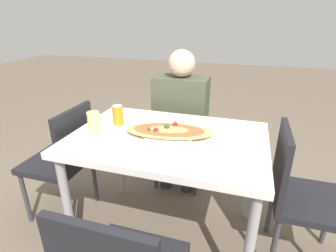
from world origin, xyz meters
TOP-DOWN VIEW (x-y plane):
  - ground_plane at (0.00, 0.00)m, footprint 14.00×14.00m
  - dining_table at (0.00, 0.00)m, footprint 1.11×0.76m
  - chair_far_seated at (-0.08, 0.71)m, footprint 0.40×0.40m
  - chair_side_left at (-0.75, -0.01)m, footprint 0.40×0.40m
  - chair_side_right at (0.75, 0.06)m, footprint 0.40×0.40m
  - person_seated at (-0.08, 0.60)m, footprint 0.42×0.26m
  - pizza_main at (-0.00, 0.02)m, footprint 0.54×0.31m
  - soda_can at (-0.35, 0.08)m, footprint 0.07×0.07m
  - drink_glass at (-0.42, -0.09)m, footprint 0.07×0.07m

SIDE VIEW (x-z plane):
  - ground_plane at x=0.00m, z-range 0.00..0.00m
  - chair_far_seated at x=-0.08m, z-range 0.06..0.90m
  - chair_side_left at x=-0.75m, z-range 0.06..0.90m
  - chair_side_right at x=0.75m, z-range 0.06..0.90m
  - dining_table at x=0.00m, z-range 0.29..1.02m
  - person_seated at x=-0.08m, z-range 0.10..1.25m
  - pizza_main at x=0.00m, z-range 0.73..0.79m
  - soda_can at x=-0.35m, z-range 0.74..0.86m
  - drink_glass at x=-0.42m, z-range 0.74..0.87m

